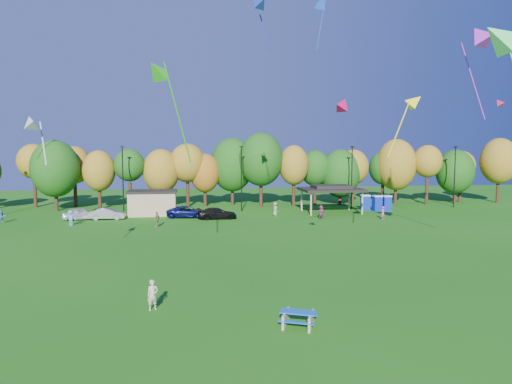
{
  "coord_description": "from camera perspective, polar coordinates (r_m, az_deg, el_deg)",
  "views": [
    {
      "loc": [
        -5.16,
        -22.9,
        8.46
      ],
      "look_at": [
        -0.93,
        6.0,
        5.8
      ],
      "focal_mm": 32.0,
      "sensor_mm": 36.0,
      "label": 1
    }
  ],
  "objects": [
    {
      "name": "far_person_5",
      "position": [
        58.16,
        15.57,
        -2.54
      ],
      "size": [
        0.71,
        0.63,
        1.63
      ],
      "primitive_type": "imported",
      "rotation": [
        0.0,
        0.0,
        3.64
      ],
      "color": "#B75682",
      "rests_on": "ground"
    },
    {
      "name": "far_person_4",
      "position": [
        57.07,
        8.15,
        -2.51
      ],
      "size": [
        1.63,
        0.68,
        1.71
      ],
      "primitive_type": "imported",
      "rotation": [
        0.0,
        0.0,
        3.03
      ],
      "color": "#9B4067",
      "rests_on": "ground"
    },
    {
      "name": "pavilion",
      "position": [
        63.1,
        9.39,
        0.37
      ],
      "size": [
        8.2,
        6.2,
        3.77
      ],
      "color": "tan",
      "rests_on": "ground"
    },
    {
      "name": "ground",
      "position": [
        24.95,
        4.26,
        -14.63
      ],
      "size": [
        160.0,
        160.0,
        0.0
      ],
      "primitive_type": "plane",
      "color": "#19600F",
      "rests_on": "ground"
    },
    {
      "name": "kite_13",
      "position": [
        41.12,
        0.19,
        22.54
      ],
      "size": [
        2.15,
        2.66,
        4.55
      ],
      "color": "navy"
    },
    {
      "name": "porta_potties",
      "position": [
        66.59,
        14.81,
        -1.32
      ],
      "size": [
        3.75,
        2.43,
        2.18
      ],
      "color": "#0D26AA",
      "rests_on": "ground"
    },
    {
      "name": "kite_12",
      "position": [
        30.98,
        10.79,
        10.75
      ],
      "size": [
        1.7,
        1.62,
        1.34
      ],
      "color": "#C70B46"
    },
    {
      "name": "kite_0",
      "position": [
        55.62,
        28.1,
        9.85
      ],
      "size": [
        1.32,
        1.45,
        1.15
      ],
      "color": "#C71742"
    },
    {
      "name": "picnic_table",
      "position": [
        22.85,
        5.31,
        -15.38
      ],
      "size": [
        2.14,
        1.99,
        0.74
      ],
      "rotation": [
        0.0,
        0.0,
        -0.41
      ],
      "color": "tan",
      "rests_on": "ground"
    },
    {
      "name": "tree_line",
      "position": [
        68.58,
        -4.87,
        3.06
      ],
      "size": [
        93.57,
        10.55,
        11.15
      ],
      "color": "black",
      "rests_on": "ground"
    },
    {
      "name": "kite_15",
      "position": [
        56.92,
        8.13,
        22.48
      ],
      "size": [
        2.13,
        4.08,
        6.65
      ],
      "color": "blue"
    },
    {
      "name": "far_person_0",
      "position": [
        55.57,
        -22.16,
        -3.03
      ],
      "size": [
        1.14,
        0.66,
        1.75
      ],
      "primitive_type": "imported",
      "rotation": [
        0.0,
        0.0,
        0.01
      ],
      "color": "#579FC0",
      "rests_on": "ground"
    },
    {
      "name": "kite_8",
      "position": [
        47.32,
        26.16,
        17.12
      ],
      "size": [
        3.09,
        5.16,
        8.72
      ],
      "color": "#B125C6"
    },
    {
      "name": "car_d",
      "position": [
        56.71,
        -4.88,
        -2.68
      ],
      "size": [
        4.92,
        2.21,
        1.4
      ],
      "primitive_type": "imported",
      "rotation": [
        0.0,
        0.0,
        1.62
      ],
      "color": "black",
      "rests_on": "ground"
    },
    {
      "name": "car_b",
      "position": [
        59.02,
        -18.06,
        -2.61
      ],
      "size": [
        4.24,
        1.5,
        1.39
      ],
      "primitive_type": "imported",
      "rotation": [
        0.0,
        0.0,
        1.57
      ],
      "color": "gray",
      "rests_on": "ground"
    },
    {
      "name": "kite_3",
      "position": [
        32.22,
        -26.31,
        7.83
      ],
      "size": [
        1.58,
        2.11,
        3.44
      ],
      "color": "#AEAEAE"
    },
    {
      "name": "far_person_2",
      "position": [
        51.79,
        -12.27,
        -3.35
      ],
      "size": [
        0.78,
        1.1,
        1.73
      ],
      "primitive_type": "imported",
      "rotation": [
        0.0,
        0.0,
        4.32
      ],
      "color": "#8D8F57",
      "rests_on": "ground"
    },
    {
      "name": "car_a",
      "position": [
        59.8,
        -21.01,
        -2.55
      ],
      "size": [
        4.69,
        2.72,
        1.5
      ],
      "primitive_type": "imported",
      "rotation": [
        0.0,
        0.0,
        1.8
      ],
      "color": "silver",
      "rests_on": "ground"
    },
    {
      "name": "car_c",
      "position": [
        58.4,
        -8.57,
        -2.47
      ],
      "size": [
        5.47,
        3.09,
        1.44
      ],
      "primitive_type": "imported",
      "rotation": [
        0.0,
        0.0,
        1.43
      ],
      "color": "#0D1250",
      "rests_on": "ground"
    },
    {
      "name": "kite_1",
      "position": [
        33.47,
        -12.25,
        14.55
      ],
      "size": [
        3.58,
        3.73,
        7.48
      ],
      "color": "green"
    },
    {
      "name": "utility_building",
      "position": [
        61.47,
        -12.79,
        -1.3
      ],
      "size": [
        6.3,
        4.3,
        3.25
      ],
      "color": "tan",
      "rests_on": "ground"
    },
    {
      "name": "far_person_3",
      "position": [
        59.11,
        2.41,
        -2.14
      ],
      "size": [
        0.82,
        1.02,
        1.82
      ],
      "primitive_type": "imported",
      "rotation": [
        0.0,
        0.0,
        1.88
      ],
      "color": "gray",
      "rests_on": "ground"
    },
    {
      "name": "lamp_posts",
      "position": [
        63.4,
        -1.82,
        1.98
      ],
      "size": [
        64.5,
        0.25,
        9.09
      ],
      "color": "black",
      "rests_on": "ground"
    },
    {
      "name": "kite_11",
      "position": [
        35.42,
        28.1,
        16.64
      ],
      "size": [
        5.02,
        2.81,
        8.02
      ],
      "color": "#57F673"
    },
    {
      "name": "kite_flyer",
      "position": [
        25.41,
        -12.78,
        -12.43
      ],
      "size": [
        0.69,
        0.56,
        1.63
      ],
      "primitive_type": "imported",
      "rotation": [
        0.0,
        0.0,
        0.33
      ],
      "color": "beige",
      "rests_on": "ground"
    },
    {
      "name": "far_person_1",
      "position": [
        60.93,
        -29.2,
        -2.7
      ],
      "size": [
        0.92,
        0.81,
        1.57
      ],
      "primitive_type": "imported",
      "rotation": [
        0.0,
        0.0,
        0.33
      ],
      "color": "teal",
      "rests_on": "ground"
    },
    {
      "name": "kite_4",
      "position": [
        40.34,
        19.26,
        10.58
      ],
      "size": [
        3.36,
        1.58,
        5.51
      ],
      "color": "yellow"
    }
  ]
}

